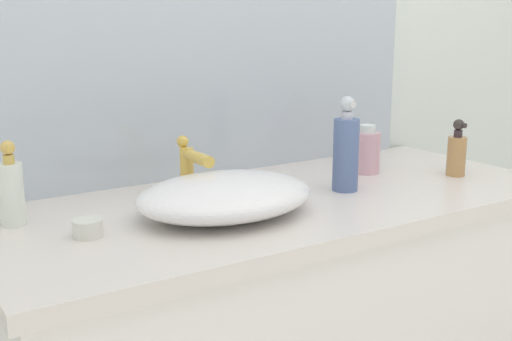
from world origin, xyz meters
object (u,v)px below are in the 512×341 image
soap_dispenser (457,152)px  perfume_bottle (11,190)px  sink_basin (225,196)px  lotion_bottle (346,151)px  candle_jar (88,228)px  spray_can (367,151)px

soap_dispenser → perfume_bottle: (-1.09, 0.19, 0.01)m
sink_basin → lotion_bottle: lotion_bottle is taller
perfume_bottle → candle_jar: perfume_bottle is taller
soap_dispenser → spray_can: soap_dispenser is taller
sink_basin → soap_dispenser: (0.69, -0.02, 0.02)m
lotion_bottle → soap_dispenser: bearing=-6.7°
perfume_bottle → candle_jar: (0.10, -0.15, -0.06)m
candle_jar → spray_can: bearing=7.7°
sink_basin → soap_dispenser: bearing=-1.8°
spray_can → candle_jar: spray_can is taller
lotion_bottle → candle_jar: size_ratio=3.94×
sink_basin → spray_can: size_ratio=2.99×
sink_basin → candle_jar: sink_basin is taller
lotion_bottle → sink_basin: bearing=-176.8°
soap_dispenser → candle_jar: (-0.98, 0.04, -0.05)m
soap_dispenser → candle_jar: 0.99m
soap_dispenser → lotion_bottle: bearing=173.3°
spray_can → candle_jar: bearing=-172.3°
soap_dispenser → candle_jar: bearing=177.5°
soap_dispenser → perfume_bottle: bearing=170.0°
sink_basin → perfume_bottle: (-0.40, 0.17, 0.03)m
sink_basin → lotion_bottle: 0.35m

